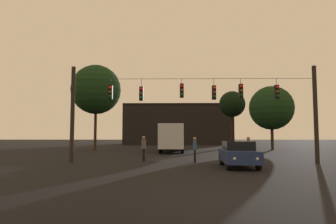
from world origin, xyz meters
TOP-DOWN VIEW (x-y plane):
  - ground_plane at (0.00, 24.50)m, footprint 168.00×168.00m
  - overhead_signal_span at (0.02, 11.60)m, footprint 16.81×0.44m
  - city_bus at (-1.44, 25.55)m, footprint 2.84×11.07m
  - car_near_right at (2.43, 9.04)m, footprint 1.96×4.39m
  - car_far_left at (-1.86, 36.79)m, footprint 2.15×4.45m
  - pedestrian_crossing_left at (-3.48, 12.74)m, footprint 0.31×0.40m
  - pedestrian_crossing_center at (0.10, 11.78)m, footprint 0.25×0.36m
  - pedestrian_crossing_right at (3.75, 11.87)m, footprint 0.34×0.42m
  - corner_building at (-0.75, 51.71)m, footprint 20.57×8.15m
  - tree_left_silhouette at (11.25, 29.46)m, footprint 5.61×5.61m
  - tree_behind_building at (7.52, 35.86)m, footprint 3.90×3.90m
  - tree_right_far at (-11.00, 27.97)m, footprint 6.15×6.15m

SIDE VIEW (x-z plane):
  - ground_plane at x=0.00m, z-range 0.00..0.00m
  - car_near_right at x=2.43m, z-range 0.04..1.56m
  - car_far_left at x=-1.86m, z-range 0.04..1.56m
  - pedestrian_crossing_center at x=0.10m, z-range 0.12..1.84m
  - pedestrian_crossing_right at x=3.75m, z-range 0.12..1.87m
  - pedestrian_crossing_left at x=-3.48m, z-range 0.13..1.92m
  - city_bus at x=-1.44m, z-range 0.37..3.37m
  - overhead_signal_span at x=0.02m, z-range 0.58..7.16m
  - corner_building at x=-0.75m, z-range 0.00..7.95m
  - tree_left_silhouette at x=11.25m, z-range 1.25..9.39m
  - tree_behind_building at x=7.52m, z-range 2.17..10.61m
  - tree_right_far at x=-11.00m, z-range 2.21..12.82m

